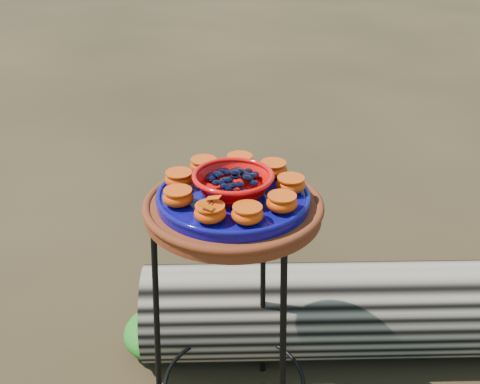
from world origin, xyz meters
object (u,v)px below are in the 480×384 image
at_px(terracotta_saucer, 233,209).
at_px(cobalt_plate, 233,198).
at_px(driftwood_log, 402,309).
at_px(plant_stand, 234,327).
at_px(red_bowl, 233,184).

height_order(terracotta_saucer, cobalt_plate, cobalt_plate).
bearing_deg(driftwood_log, cobalt_plate, -126.38).
bearing_deg(cobalt_plate, plant_stand, 0.00).
bearing_deg(terracotta_saucer, red_bowl, 0.00).
bearing_deg(driftwood_log, terracotta_saucer, -126.38).
height_order(terracotta_saucer, driftwood_log, terracotta_saucer).
bearing_deg(plant_stand, driftwood_log, 53.62).
relative_size(plant_stand, red_bowl, 3.80).
distance_m(terracotta_saucer, cobalt_plate, 0.03).
bearing_deg(red_bowl, driftwood_log, 53.62).
bearing_deg(cobalt_plate, red_bowl, 0.00).
xyz_separation_m(terracotta_saucer, driftwood_log, (0.38, 0.51, -0.56)).
xyz_separation_m(red_bowl, driftwood_log, (0.38, 0.51, -0.62)).
xyz_separation_m(cobalt_plate, driftwood_log, (0.38, 0.51, -0.59)).
relative_size(terracotta_saucer, driftwood_log, 0.25).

